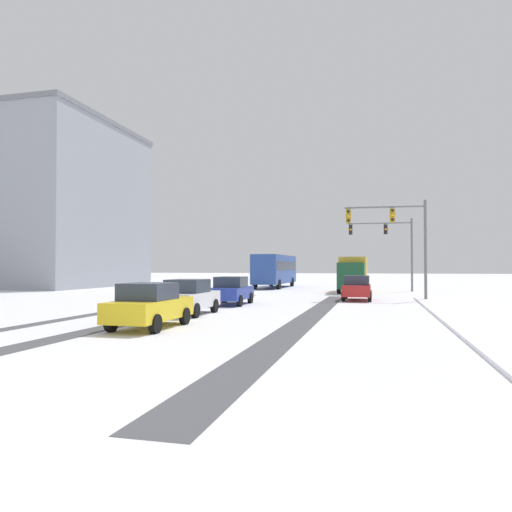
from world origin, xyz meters
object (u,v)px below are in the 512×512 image
object	(u,v)px
car_yellow_cab_fourth	(150,305)
bus_oncoming	(275,269)
car_blue_second	(232,291)
box_truck_delivery	(353,273)
car_white_third	(189,297)
traffic_signal_far_right	(389,239)
traffic_signal_near_right	(397,230)
car_red_lead	(357,288)
office_building_far_left_block	(21,207)

from	to	relation	value
car_yellow_cab_fourth	bus_oncoming	size ratio (longest dim) A/B	0.37
car_blue_second	box_truck_delivery	bearing A→B (deg)	67.80
car_blue_second	bus_oncoming	distance (m)	22.88
car_blue_second	car_white_third	world-z (taller)	same
bus_oncoming	box_truck_delivery	bearing A→B (deg)	-41.98
traffic_signal_far_right	traffic_signal_near_right	size ratio (longest dim) A/B	1.00
car_red_lead	bus_oncoming	size ratio (longest dim) A/B	0.37
car_yellow_cab_fourth	box_truck_delivery	world-z (taller)	box_truck_delivery
office_building_far_left_block	car_red_lead	bearing A→B (deg)	-20.84
car_red_lead	traffic_signal_near_right	bearing A→B (deg)	10.48
car_red_lead	office_building_far_left_block	xyz separation A→B (m)	(-38.24, 14.56, 8.25)
car_white_third	office_building_far_left_block	size ratio (longest dim) A/B	0.17
traffic_signal_near_right	office_building_far_left_block	bearing A→B (deg)	160.94
car_yellow_cab_fourth	office_building_far_left_block	world-z (taller)	office_building_far_left_block
car_red_lead	office_building_far_left_block	size ratio (longest dim) A/B	0.17
traffic_signal_far_right	bus_oncoming	bearing A→B (deg)	156.63
car_white_third	box_truck_delivery	world-z (taller)	box_truck_delivery
car_red_lead	bus_oncoming	xyz separation A→B (m)	(-9.07, 17.40, 1.18)
traffic_signal_far_right	bus_oncoming	distance (m)	12.73
traffic_signal_far_right	car_blue_second	bearing A→B (deg)	-117.49
traffic_signal_near_right	car_blue_second	size ratio (longest dim) A/B	1.57
car_white_third	box_truck_delivery	distance (m)	22.20
traffic_signal_far_right	box_truck_delivery	xyz separation A→B (m)	(-3.06, -2.59, -2.99)
bus_oncoming	box_truck_delivery	distance (m)	11.27
car_yellow_cab_fourth	bus_oncoming	distance (m)	33.67
traffic_signal_far_right	box_truck_delivery	world-z (taller)	traffic_signal_far_right
car_red_lead	car_blue_second	bearing A→B (deg)	-142.26
car_yellow_cab_fourth	office_building_far_left_block	xyz separation A→B (m)	(-31.57, 30.72, 8.25)
car_red_lead	box_truck_delivery	xyz separation A→B (m)	(-0.70, 9.87, 0.82)
box_truck_delivery	office_building_far_left_block	world-z (taller)	office_building_far_left_block
car_white_third	office_building_far_left_block	distance (m)	41.32
car_yellow_cab_fourth	traffic_signal_near_right	bearing A→B (deg)	61.05
car_yellow_cab_fourth	office_building_far_left_block	distance (m)	44.82
bus_oncoming	car_red_lead	bearing A→B (deg)	-62.45
bus_oncoming	office_building_far_left_block	size ratio (longest dim) A/B	0.47
traffic_signal_near_right	car_yellow_cab_fourth	distance (m)	19.39
car_white_third	car_yellow_cab_fourth	bearing A→B (deg)	-84.48
traffic_signal_far_right	car_red_lead	xyz separation A→B (m)	(-2.35, -12.46, -3.81)
car_white_third	bus_oncoming	bearing A→B (deg)	93.86
traffic_signal_far_right	box_truck_delivery	distance (m)	5.00
car_white_third	box_truck_delivery	bearing A→B (deg)	73.15
box_truck_delivery	bus_oncoming	bearing A→B (deg)	138.02
traffic_signal_far_right	box_truck_delivery	size ratio (longest dim) A/B	0.88
car_red_lead	car_yellow_cab_fourth	distance (m)	17.49
box_truck_delivery	traffic_signal_far_right	bearing A→B (deg)	40.29
traffic_signal_near_right	car_white_third	world-z (taller)	traffic_signal_near_right
car_blue_second	office_building_far_left_block	bearing A→B (deg)	147.56
car_yellow_cab_fourth	bus_oncoming	xyz separation A→B (m)	(-2.41, 33.56, 1.18)
traffic_signal_far_right	box_truck_delivery	bearing A→B (deg)	-139.71
traffic_signal_far_right	office_building_far_left_block	distance (m)	40.89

